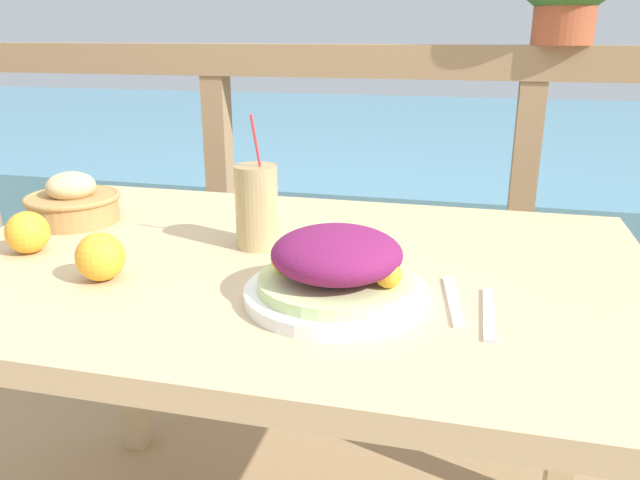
# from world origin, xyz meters

# --- Properties ---
(patio_table) EXTENTS (1.27, 0.86, 0.76)m
(patio_table) POSITION_xyz_m (0.00, 0.00, 0.67)
(patio_table) COLOR tan
(patio_table) RESTS_ON ground_plane
(railing_fence) EXTENTS (2.80, 0.08, 1.12)m
(railing_fence) POSITION_xyz_m (0.00, 0.79, 0.79)
(railing_fence) COLOR #937551
(railing_fence) RESTS_ON ground_plane
(sea_backdrop) EXTENTS (12.00, 4.00, 0.55)m
(sea_backdrop) POSITION_xyz_m (0.00, 3.29, 0.27)
(sea_backdrop) COLOR #568EA8
(sea_backdrop) RESTS_ON ground_plane
(salad_plate) EXTENTS (0.28, 0.28, 0.11)m
(salad_plate) POSITION_xyz_m (0.13, -0.15, 0.81)
(salad_plate) COLOR white
(salad_plate) RESTS_ON patio_table
(drink_glass) EXTENTS (0.08, 0.08, 0.25)m
(drink_glass) POSITION_xyz_m (-0.07, 0.05, 0.84)
(drink_glass) COLOR tan
(drink_glass) RESTS_ON patio_table
(bread_basket) EXTENTS (0.20, 0.20, 0.11)m
(bread_basket) POSITION_xyz_m (-0.51, 0.12, 0.80)
(bread_basket) COLOR #AD7F47
(bread_basket) RESTS_ON patio_table
(fork) EXTENTS (0.04, 0.18, 0.00)m
(fork) POSITION_xyz_m (0.30, -0.12, 0.76)
(fork) COLOR silver
(fork) RESTS_ON patio_table
(knife) EXTENTS (0.02, 0.18, 0.00)m
(knife) POSITION_xyz_m (0.35, -0.15, 0.76)
(knife) COLOR silver
(knife) RESTS_ON patio_table
(orange_near_basket) EXTENTS (0.08, 0.08, 0.08)m
(orange_near_basket) POSITION_xyz_m (-0.27, -0.16, 0.80)
(orange_near_basket) COLOR #F9A328
(orange_near_basket) RESTS_ON patio_table
(orange_near_glass) EXTENTS (0.08, 0.08, 0.08)m
(orange_near_glass) POSITION_xyz_m (-0.47, -0.08, 0.80)
(orange_near_glass) COLOR #F9A328
(orange_near_glass) RESTS_ON patio_table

